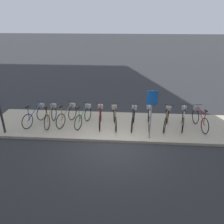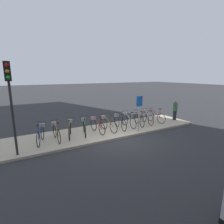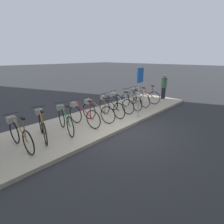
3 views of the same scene
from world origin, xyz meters
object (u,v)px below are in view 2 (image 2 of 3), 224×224
(parked_bicycle_3, at_px, (84,127))
(traffic_light, at_px, (10,90))
(parked_bicycle_0, at_px, (41,134))
(pedestrian, at_px, (175,110))
(parked_bicycle_9, at_px, (147,117))
(parked_bicycle_2, at_px, (70,129))
(sign_post, at_px, (139,108))
(parked_bicycle_10, at_px, (155,116))
(parked_bicycle_6, at_px, (120,122))
(parked_bicycle_7, at_px, (128,120))
(parked_bicycle_8, at_px, (139,118))
(parked_bicycle_4, at_px, (97,125))
(parked_bicycle_5, at_px, (108,124))
(parked_bicycle_1, at_px, (56,132))

(parked_bicycle_3, xyz_separation_m, traffic_light, (-3.47, -1.16, 2.32))
(parked_bicycle_0, height_order, pedestrian, pedestrian)
(parked_bicycle_9, distance_m, pedestrian, 2.56)
(parked_bicycle_2, bearing_deg, parked_bicycle_0, -174.76)
(traffic_light, xyz_separation_m, sign_post, (6.51, 0.05, -1.31))
(parked_bicycle_9, bearing_deg, parked_bicycle_3, -178.99)
(parked_bicycle_3, xyz_separation_m, pedestrian, (7.23, -0.21, 0.34))
(parked_bicycle_9, xyz_separation_m, parked_bicycle_10, (0.75, 0.01, 0.00))
(parked_bicycle_6, bearing_deg, parked_bicycle_2, 177.95)
(parked_bicycle_7, relative_size, parked_bicycle_8, 1.04)
(parked_bicycle_7, bearing_deg, parked_bicycle_3, -178.56)
(parked_bicycle_4, relative_size, pedestrian, 1.12)
(parked_bicycle_0, relative_size, parked_bicycle_5, 0.96)
(parked_bicycle_8, bearing_deg, pedestrian, -3.72)
(parked_bicycle_4, bearing_deg, pedestrian, -1.75)
(parked_bicycle_6, bearing_deg, parked_bicycle_3, 179.10)
(parked_bicycle_3, bearing_deg, traffic_light, -161.48)
(parked_bicycle_0, distance_m, parked_bicycle_7, 5.47)
(parked_bicycle_4, distance_m, parked_bicycle_8, 3.15)
(parked_bicycle_7, height_order, parked_bicycle_8, same)
(parked_bicycle_2, distance_m, parked_bicycle_6, 3.19)
(parked_bicycle_5, xyz_separation_m, traffic_light, (-4.96, -1.10, 2.32))
(parked_bicycle_0, distance_m, parked_bicycle_10, 7.82)
(parked_bicycle_8, height_order, pedestrian, pedestrian)
(parked_bicycle_9, bearing_deg, parked_bicycle_6, -177.07)
(parked_bicycle_5, relative_size, parked_bicycle_8, 1.03)
(parked_bicycle_6, bearing_deg, parked_bicycle_4, 179.22)
(parked_bicycle_1, bearing_deg, parked_bicycle_5, 0.35)
(parked_bicycle_0, bearing_deg, parked_bicycle_7, 1.49)
(parked_bicycle_4, distance_m, sign_post, 2.71)
(parked_bicycle_2, bearing_deg, parked_bicycle_7, 0.02)
(parked_bicycle_3, relative_size, parked_bicycle_7, 0.97)
(parked_bicycle_5, height_order, parked_bicycle_10, same)
(parked_bicycle_0, bearing_deg, pedestrian, -0.88)
(parked_bicycle_3, bearing_deg, parked_bicycle_4, -1.15)
(parked_bicycle_6, height_order, parked_bicycle_8, same)
(traffic_light, bearing_deg, parked_bicycle_2, 25.07)
(parked_bicycle_1, relative_size, parked_bicycle_6, 1.00)
(parked_bicycle_4, bearing_deg, parked_bicycle_0, -179.12)
(sign_post, bearing_deg, parked_bicycle_3, 159.86)
(parked_bicycle_3, relative_size, parked_bicycle_4, 0.97)
(parked_bicycle_6, height_order, parked_bicycle_10, same)
(pedestrian, height_order, traffic_light, traffic_light)
(parked_bicycle_10, bearing_deg, sign_post, -153.46)
(parked_bicycle_5, bearing_deg, parked_bicycle_6, 1.62)
(sign_post, bearing_deg, parked_bicycle_10, 26.54)
(parked_bicycle_0, height_order, parked_bicycle_8, same)
(parked_bicycle_1, height_order, sign_post, sign_post)
(parked_bicycle_6, distance_m, parked_bicycle_9, 2.35)
(parked_bicycle_9, bearing_deg, parked_bicycle_1, -178.51)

